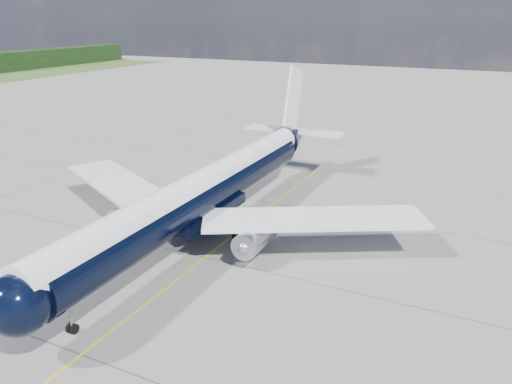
# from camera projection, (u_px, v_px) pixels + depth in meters

# --- Properties ---
(ground) EXTENTS (320.00, 320.00, 0.00)m
(ground) POSITION_uv_depth(u_px,v_px,m) (290.00, 190.00, 61.28)
(ground) COLOR gray
(ground) RESTS_ON ground
(taxiway_centerline) EXTENTS (0.16, 160.00, 0.01)m
(taxiway_centerline) POSITION_uv_depth(u_px,v_px,m) (274.00, 203.00, 57.05)
(taxiway_centerline) COLOR yellow
(taxiway_centerline) RESTS_ON ground
(main_airliner) EXTENTS (41.22, 50.06, 14.49)m
(main_airliner) POSITION_uv_depth(u_px,v_px,m) (208.00, 190.00, 47.90)
(main_airliner) COLOR black
(main_airliner) RESTS_ON ground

